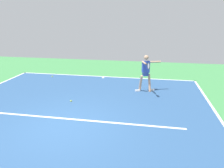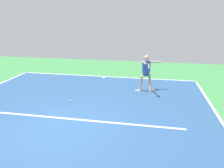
{
  "view_description": "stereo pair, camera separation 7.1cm",
  "coord_description": "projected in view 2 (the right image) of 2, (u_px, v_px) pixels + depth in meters",
  "views": [
    {
      "loc": [
        -2.66,
        5.83,
        3.42
      ],
      "look_at": [
        -1.24,
        -1.98,
        0.9
      ],
      "focal_mm": 34.06,
      "sensor_mm": 36.0,
      "label": 1
    },
    {
      "loc": [
        -2.73,
        5.82,
        3.42
      ],
      "look_at": [
        -1.24,
        -1.98,
        0.9
      ],
      "focal_mm": 34.06,
      "sensor_mm": 36.0,
      "label": 2
    }
  ],
  "objects": [
    {
      "name": "court_line_centre_mark",
      "position": [
        104.0,
        77.0,
        12.53
      ],
      "size": [
        0.1,
        0.3,
        0.01
      ],
      "primitive_type": "cube",
      "color": "white",
      "rests_on": "ground_plane"
    },
    {
      "name": "court_line_baseline_near",
      "position": [
        105.0,
        77.0,
        12.71
      ],
      "size": [
        10.49,
        0.1,
        0.01
      ],
      "primitive_type": "cube",
      "color": "white",
      "rests_on": "ground_plane"
    },
    {
      "name": "ground_plane",
      "position": [
        64.0,
        126.0,
        6.97
      ],
      "size": [
        22.15,
        22.15,
        0.0
      ],
      "primitive_type": "plane",
      "color": "#428E4C"
    },
    {
      "name": "tennis_ball_centre_court",
      "position": [
        53.0,
        76.0,
        12.65
      ],
      "size": [
        0.07,
        0.07,
        0.07
      ],
      "primitive_type": "sphere",
      "color": "#CCE033",
      "rests_on": "ground_plane"
    },
    {
      "name": "tennis_player",
      "position": [
        146.0,
        71.0,
        9.9
      ],
      "size": [
        1.14,
        1.31,
        1.76
      ],
      "rotation": [
        0.0,
        0.0,
        0.33
      ],
      "color": "tan",
      "rests_on": "ground_plane"
    },
    {
      "name": "court_surface",
      "position": [
        64.0,
        126.0,
        6.97
      ],
      "size": [
        10.49,
        12.38,
        0.0
      ],
      "primitive_type": "cube",
      "color": "#2D5484",
      "rests_on": "ground_plane"
    },
    {
      "name": "court_line_service",
      "position": [
        69.0,
        119.0,
        7.44
      ],
      "size": [
        7.87,
        0.1,
        0.01
      ],
      "primitive_type": "cube",
      "color": "white",
      "rests_on": "ground_plane"
    },
    {
      "name": "tennis_ball_by_baseline",
      "position": [
        71.0,
        101.0,
        8.96
      ],
      "size": [
        0.07,
        0.07,
        0.07
      ],
      "primitive_type": "sphere",
      "color": "#CCE033",
      "rests_on": "ground_plane"
    }
  ]
}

